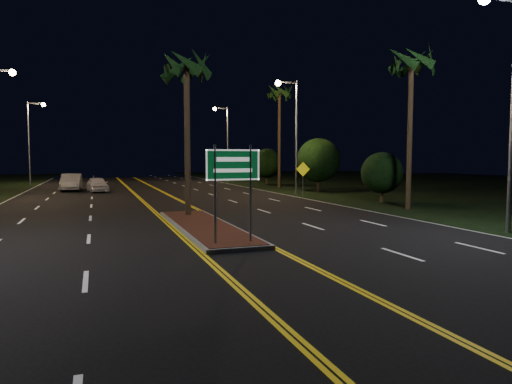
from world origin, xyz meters
name	(u,v)px	position (x,y,z in m)	size (l,w,h in m)	color
ground	(263,266)	(0.00, 0.00, 0.00)	(120.00, 120.00, 0.00)	black
grass_right	(456,187)	(30.00, 25.00, 0.00)	(40.00, 110.00, 0.01)	black
median_island	(204,226)	(0.00, 7.00, 0.08)	(2.25, 10.25, 0.17)	gray
highway_sign	(233,174)	(0.00, 2.80, 2.40)	(1.80, 0.08, 3.20)	gray
streetlight_left_far	(32,133)	(-10.61, 44.00, 5.66)	(1.91, 0.44, 9.00)	gray
streetlight_right_near	(506,86)	(10.61, 2.00, 5.66)	(1.91, 0.44, 9.00)	gray
streetlight_right_mid	(292,123)	(10.61, 22.00, 5.66)	(1.91, 0.44, 9.00)	gray
streetlight_right_far	(225,135)	(10.61, 42.00, 5.66)	(1.91, 0.44, 9.00)	gray
palm_median	(186,66)	(0.00, 10.50, 7.28)	(2.40, 2.40, 8.30)	#382819
palm_right_near	(412,62)	(12.50, 10.00, 8.21)	(2.40, 2.40, 9.30)	#382819
palm_right_far	(279,94)	(12.80, 30.00, 9.14)	(2.40, 2.40, 10.30)	#382819
shrub_near	(382,173)	(13.50, 14.00, 1.95)	(2.70, 2.70, 3.30)	#382819
shrub_mid	(318,160)	(14.00, 24.00, 2.73)	(3.78, 3.78, 4.62)	#382819
shrub_far	(267,163)	(13.80, 36.00, 2.34)	(3.24, 3.24, 3.96)	#382819
car_near	(97,183)	(-4.08, 30.12, 0.76)	(1.95, 4.54, 1.51)	white
car_far	(71,181)	(-6.25, 32.35, 0.88)	(2.27, 5.30, 1.77)	#A6AAAF
warning_sign	(303,174)	(10.80, 20.32, 1.71)	(1.09, 0.10, 2.61)	gray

